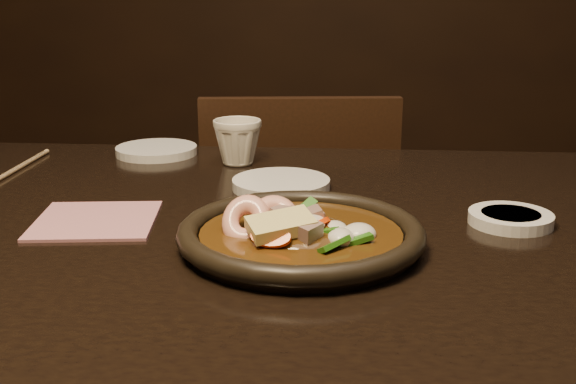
# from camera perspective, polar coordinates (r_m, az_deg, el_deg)

# --- Properties ---
(table) EXTENTS (1.60, 0.90, 0.75)m
(table) POSITION_cam_1_polar(r_m,az_deg,el_deg) (0.80, -1.77, -9.16)
(table) COLOR black
(table) RESTS_ON floor
(chair) EXTENTS (0.42, 0.42, 0.81)m
(chair) POSITION_cam_1_polar(r_m,az_deg,el_deg) (1.51, 0.72, -5.90)
(chair) COLOR black
(chair) RESTS_ON floor
(plate) EXTENTS (0.26, 0.26, 0.03)m
(plate) POSITION_cam_1_polar(r_m,az_deg,el_deg) (0.75, 1.02, -3.45)
(plate) COLOR black
(plate) RESTS_ON table
(stirfry) EXTENTS (0.16, 0.13, 0.06)m
(stirfry) POSITION_cam_1_polar(r_m,az_deg,el_deg) (0.74, 0.79, -3.06)
(stirfry) COLOR #39210A
(stirfry) RESTS_ON plate
(soy_dish) EXTENTS (0.09, 0.09, 0.01)m
(soy_dish) POSITION_cam_1_polar(r_m,az_deg,el_deg) (0.86, 17.18, -2.01)
(soy_dish) COLOR silver
(soy_dish) RESTS_ON table
(saucer_left) EXTENTS (0.13, 0.13, 0.01)m
(saucer_left) POSITION_cam_1_polar(r_m,az_deg,el_deg) (1.17, -10.35, 3.25)
(saucer_left) COLOR silver
(saucer_left) RESTS_ON table
(saucer_right) EXTENTS (0.13, 0.13, 0.01)m
(saucer_right) POSITION_cam_1_polar(r_m,az_deg,el_deg) (0.96, -0.55, 0.65)
(saucer_right) COLOR silver
(saucer_right) RESTS_ON table
(tea_cup) EXTENTS (0.07, 0.07, 0.07)m
(tea_cup) POSITION_cam_1_polar(r_m,az_deg,el_deg) (1.08, -4.01, 4.09)
(tea_cup) COLOR beige
(tea_cup) RESTS_ON table
(chopsticks) EXTENTS (0.01, 0.24, 0.01)m
(chopsticks) POSITION_cam_1_polar(r_m,az_deg,el_deg) (1.11, -20.88, 1.60)
(chopsticks) COLOR tan
(chopsticks) RESTS_ON table
(napkin) EXTENTS (0.15, 0.15, 0.00)m
(napkin) POSITION_cam_1_polar(r_m,az_deg,el_deg) (0.86, -14.94, -2.18)
(napkin) COLOR #A86771
(napkin) RESTS_ON table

